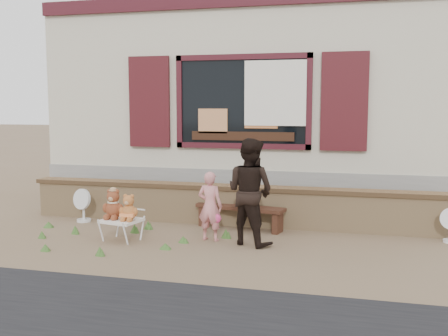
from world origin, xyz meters
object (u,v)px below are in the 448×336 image
(folding_chair, at_px, (122,221))
(teddy_bear_left, at_px, (114,203))
(child, at_px, (210,206))
(adult, at_px, (250,192))
(teddy_bear_right, at_px, (129,207))
(bench, at_px, (240,212))

(folding_chair, height_order, teddy_bear_left, teddy_bear_left)
(child, bearing_deg, teddy_bear_left, 19.35)
(adult, bearing_deg, folding_chair, 32.76)
(teddy_bear_right, bearing_deg, teddy_bear_left, -180.00)
(folding_chair, distance_m, adult, 1.95)
(teddy_bear_right, distance_m, adult, 1.78)
(folding_chair, xyz_separation_m, teddy_bear_left, (-0.14, 0.03, 0.25))
(bench, xyz_separation_m, adult, (0.34, -0.87, 0.49))
(folding_chair, bearing_deg, teddy_bear_right, -0.00)
(folding_chair, xyz_separation_m, adult, (1.87, 0.29, 0.47))
(bench, height_order, teddy_bear_right, teddy_bear_right)
(teddy_bear_right, xyz_separation_m, adult, (1.73, 0.32, 0.25))
(teddy_bear_left, bearing_deg, adult, 19.73)
(teddy_bear_right, bearing_deg, adult, 22.81)
(bench, xyz_separation_m, teddy_bear_right, (-1.39, -1.19, 0.24))
(folding_chair, xyz_separation_m, teddy_bear_right, (0.14, -0.03, 0.23))
(bench, height_order, adult, adult)
(bench, bearing_deg, teddy_bear_left, -134.09)
(teddy_bear_left, relative_size, child, 0.44)
(bench, xyz_separation_m, child, (-0.27, -0.82, 0.24))
(bench, distance_m, teddy_bear_right, 1.85)
(child, height_order, adult, adult)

